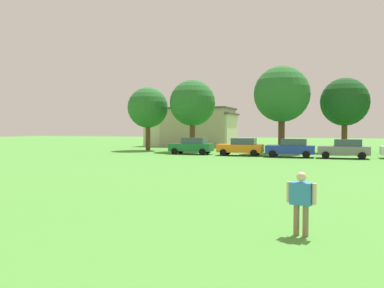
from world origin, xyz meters
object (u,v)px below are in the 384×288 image
at_px(tree_left, 192,103).
at_px(tree_far_left, 148,108).
at_px(parked_car_orange_1, 241,147).
at_px(parked_car_blue_2, 291,148).
at_px(adult_bystander, 301,198).
at_px(tree_center, 282,94).
at_px(parked_car_green_0, 192,146).
at_px(tree_right, 345,102).
at_px(parked_car_gray_3, 344,149).

bearing_deg(tree_left, tree_far_left, 175.47).
height_order(parked_car_orange_1, parked_car_blue_2, same).
relative_size(adult_bystander, tree_center, 0.18).
height_order(tree_far_left, tree_center, tree_center).
bearing_deg(tree_left, adult_bystander, -67.64).
height_order(parked_car_green_0, tree_right, tree_right).
xyz_separation_m(parked_car_blue_2, tree_left, (-11.39, 6.03, 4.55)).
bearing_deg(tree_left, parked_car_gray_3, -20.98).
distance_m(parked_car_orange_1, parked_car_gray_3, 9.34).
height_order(parked_car_orange_1, tree_right, tree_right).
bearing_deg(parked_car_blue_2, adult_bystander, 95.38).
bearing_deg(parked_car_blue_2, tree_left, -27.88).
distance_m(parked_car_orange_1, tree_center, 8.07).
xyz_separation_m(parked_car_green_0, tree_left, (-1.52, 4.79, 4.55)).
height_order(adult_bystander, parked_car_orange_1, parked_car_orange_1).
height_order(adult_bystander, parked_car_gray_3, parked_car_gray_3).
height_order(parked_car_blue_2, parked_car_gray_3, same).
xyz_separation_m(parked_car_orange_1, parked_car_gray_3, (9.30, -0.83, 0.00)).
relative_size(tree_left, tree_right, 1.00).
bearing_deg(adult_bystander, parked_car_blue_2, 110.83).
distance_m(adult_bystander, parked_car_gray_3, 28.06).
bearing_deg(adult_bystander, tree_far_left, 135.13).
height_order(parked_car_orange_1, tree_far_left, tree_far_left).
xyz_separation_m(parked_car_orange_1, tree_center, (3.24, 5.16, 5.30)).
xyz_separation_m(parked_car_blue_2, tree_center, (-1.50, 5.90, 5.30)).
xyz_separation_m(parked_car_gray_3, tree_left, (-15.95, 6.12, 4.55)).
distance_m(adult_bystander, parked_car_blue_2, 28.21).
height_order(parked_car_green_0, tree_far_left, tree_far_left).
relative_size(parked_car_blue_2, tree_center, 0.47).
height_order(parked_car_blue_2, tree_right, tree_right).
bearing_deg(parked_car_green_0, parked_car_orange_1, 174.52).
bearing_deg(tree_far_left, parked_car_green_0, -36.13).
bearing_deg(tree_left, parked_car_green_0, -72.44).
height_order(parked_car_gray_3, tree_far_left, tree_far_left).
bearing_deg(tree_right, parked_car_gray_3, -91.61).
bearing_deg(adult_bystander, parked_car_orange_1, 119.83).
height_order(adult_bystander, parked_car_blue_2, parked_car_blue_2).
bearing_deg(tree_far_left, adult_bystander, -60.32).
bearing_deg(tree_center, parked_car_gray_3, -44.67).
bearing_deg(parked_car_green_0, tree_right, -152.02).
bearing_deg(tree_far_left, tree_center, -2.12).
bearing_deg(tree_center, tree_left, 179.27).
bearing_deg(tree_left, parked_car_orange_1, -38.48).
bearing_deg(parked_car_green_0, adult_bystander, 113.12).
distance_m(parked_car_green_0, tree_center, 10.95).
bearing_deg(parked_car_orange_1, tree_left, -38.48).
height_order(parked_car_green_0, parked_car_gray_3, same).
bearing_deg(parked_car_orange_1, tree_center, -122.13).
bearing_deg(parked_car_green_0, tree_center, -150.86).
bearing_deg(tree_far_left, tree_left, -4.53).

